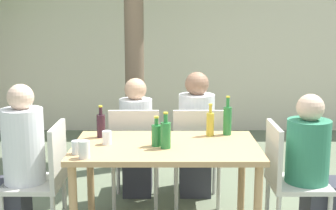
{
  "coord_description": "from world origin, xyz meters",
  "views": [
    {
      "loc": [
        0.02,
        -3.44,
        1.74
      ],
      "look_at": [
        0.0,
        0.3,
        1.02
      ],
      "focal_mm": 50.0,
      "sensor_mm": 36.0,
      "label": 1
    }
  ],
  "objects_px": {
    "dining_table_front": "(168,156)",
    "person_seated_0": "(16,172)",
    "drinking_glass_2": "(86,149)",
    "wine_bottle_1": "(103,125)",
    "drinking_glass_1": "(79,147)",
    "drinking_glass_0": "(109,138)",
    "person_seated_3": "(198,141)",
    "green_bottle_4": "(230,120)",
    "patio_chair_2": "(137,150)",
    "person_seated_1": "(321,177)",
    "person_seated_2": "(139,144)",
    "patio_chair_0": "(46,174)",
    "patio_chair_1": "(290,175)",
    "green_bottle_3": "(167,134)",
    "green_bottle_2": "(159,135)",
    "oil_cruet_0": "(212,123)",
    "patio_chair_3": "(199,150)"
  },
  "relations": [
    {
      "from": "patio_chair_3",
      "to": "drinking_glass_1",
      "type": "relative_size",
      "value": 9.58
    },
    {
      "from": "patio_chair_0",
      "to": "person_seated_2",
      "type": "height_order",
      "value": "person_seated_2"
    },
    {
      "from": "oil_cruet_0",
      "to": "person_seated_1",
      "type": "bearing_deg",
      "value": -18.21
    },
    {
      "from": "person_seated_0",
      "to": "green_bottle_3",
      "type": "xyz_separation_m",
      "value": [
        1.17,
        -0.09,
        0.33
      ]
    },
    {
      "from": "dining_table_front",
      "to": "person_seated_3",
      "type": "height_order",
      "value": "person_seated_3"
    },
    {
      "from": "person_seated_3",
      "to": "drinking_glass_1",
      "type": "bearing_deg",
      "value": 51.1
    },
    {
      "from": "patio_chair_1",
      "to": "green_bottle_3",
      "type": "relative_size",
      "value": 3.38
    },
    {
      "from": "drinking_glass_2",
      "to": "patio_chair_1",
      "type": "bearing_deg",
      "value": 12.77
    },
    {
      "from": "patio_chair_0",
      "to": "patio_chair_1",
      "type": "height_order",
      "value": "same"
    },
    {
      "from": "person_seated_2",
      "to": "drinking_glass_1",
      "type": "relative_size",
      "value": 12.14
    },
    {
      "from": "green_bottle_4",
      "to": "green_bottle_2",
      "type": "bearing_deg",
      "value": -149.53
    },
    {
      "from": "dining_table_front",
      "to": "green_bottle_4",
      "type": "height_order",
      "value": "green_bottle_4"
    },
    {
      "from": "person_seated_3",
      "to": "wine_bottle_1",
      "type": "height_order",
      "value": "person_seated_3"
    },
    {
      "from": "person_seated_2",
      "to": "green_bottle_4",
      "type": "height_order",
      "value": "person_seated_2"
    },
    {
      "from": "dining_table_front",
      "to": "person_seated_2",
      "type": "bearing_deg",
      "value": 107.42
    },
    {
      "from": "patio_chair_1",
      "to": "green_bottle_4",
      "type": "height_order",
      "value": "green_bottle_4"
    },
    {
      "from": "dining_table_front",
      "to": "person_seated_0",
      "type": "height_order",
      "value": "person_seated_0"
    },
    {
      "from": "drinking_glass_2",
      "to": "wine_bottle_1",
      "type": "bearing_deg",
      "value": 86.15
    },
    {
      "from": "oil_cruet_0",
      "to": "wine_bottle_1",
      "type": "relative_size",
      "value": 1.02
    },
    {
      "from": "drinking_glass_2",
      "to": "drinking_glass_1",
      "type": "bearing_deg",
      "value": 125.64
    },
    {
      "from": "patio_chair_1",
      "to": "person_seated_3",
      "type": "distance_m",
      "value": 1.11
    },
    {
      "from": "oil_cruet_0",
      "to": "drinking_glass_2",
      "type": "height_order",
      "value": "oil_cruet_0"
    },
    {
      "from": "patio_chair_2",
      "to": "person_seated_1",
      "type": "bearing_deg",
      "value": 155.85
    },
    {
      "from": "person_seated_0",
      "to": "drinking_glass_1",
      "type": "height_order",
      "value": "person_seated_0"
    },
    {
      "from": "person_seated_0",
      "to": "green_bottle_2",
      "type": "bearing_deg",
      "value": 88.25
    },
    {
      "from": "person_seated_0",
      "to": "person_seated_2",
      "type": "height_order",
      "value": "person_seated_0"
    },
    {
      "from": "wine_bottle_1",
      "to": "drinking_glass_0",
      "type": "distance_m",
      "value": 0.23
    },
    {
      "from": "person_seated_3",
      "to": "green_bottle_4",
      "type": "height_order",
      "value": "person_seated_3"
    },
    {
      "from": "person_seated_3",
      "to": "green_bottle_4",
      "type": "xyz_separation_m",
      "value": [
        0.22,
        -0.59,
        0.34
      ]
    },
    {
      "from": "person_seated_3",
      "to": "drinking_glass_0",
      "type": "relative_size",
      "value": 11.73
    },
    {
      "from": "wine_bottle_1",
      "to": "drinking_glass_0",
      "type": "xyz_separation_m",
      "value": [
        0.07,
        -0.21,
        -0.05
      ]
    },
    {
      "from": "patio_chair_0",
      "to": "person_seated_1",
      "type": "xyz_separation_m",
      "value": [
        2.12,
        -0.0,
        -0.01
      ]
    },
    {
      "from": "wine_bottle_1",
      "to": "person_seated_2",
      "type": "bearing_deg",
      "value": 70.45
    },
    {
      "from": "patio_chair_1",
      "to": "person_seated_3",
      "type": "height_order",
      "value": "person_seated_3"
    },
    {
      "from": "person_seated_0",
      "to": "green_bottle_4",
      "type": "relative_size",
      "value": 3.82
    },
    {
      "from": "patio_chair_3",
      "to": "patio_chair_2",
      "type": "bearing_deg",
      "value": 0.0
    },
    {
      "from": "dining_table_front",
      "to": "patio_chair_2",
      "type": "distance_m",
      "value": 0.73
    },
    {
      "from": "person_seated_1",
      "to": "green_bottle_3",
      "type": "relative_size",
      "value": 4.25
    },
    {
      "from": "patio_chair_0",
      "to": "patio_chair_2",
      "type": "relative_size",
      "value": 1.0
    },
    {
      "from": "patio_chair_1",
      "to": "patio_chair_3",
      "type": "distance_m",
      "value": 0.93
    },
    {
      "from": "wine_bottle_1",
      "to": "drinking_glass_1",
      "type": "relative_size",
      "value": 2.7
    },
    {
      "from": "patio_chair_2",
      "to": "person_seated_1",
      "type": "distance_m",
      "value": 1.6
    },
    {
      "from": "person_seated_0",
      "to": "drinking_glass_0",
      "type": "distance_m",
      "value": 0.78
    },
    {
      "from": "person_seated_0",
      "to": "green_bottle_2",
      "type": "xyz_separation_m",
      "value": [
        1.11,
        -0.03,
        0.31
      ]
    },
    {
      "from": "person_seated_0",
      "to": "green_bottle_4",
      "type": "height_order",
      "value": "person_seated_0"
    },
    {
      "from": "wine_bottle_1",
      "to": "green_bottle_4",
      "type": "bearing_deg",
      "value": 4.53
    },
    {
      "from": "person_seated_3",
      "to": "person_seated_2",
      "type": "bearing_deg",
      "value": -0.84
    },
    {
      "from": "patio_chair_3",
      "to": "drinking_glass_0",
      "type": "height_order",
      "value": "patio_chair_3"
    },
    {
      "from": "person_seated_0",
      "to": "drinking_glass_1",
      "type": "distance_m",
      "value": 0.65
    },
    {
      "from": "person_seated_3",
      "to": "dining_table_front",
      "type": "bearing_deg",
      "value": 72.43
    }
  ]
}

